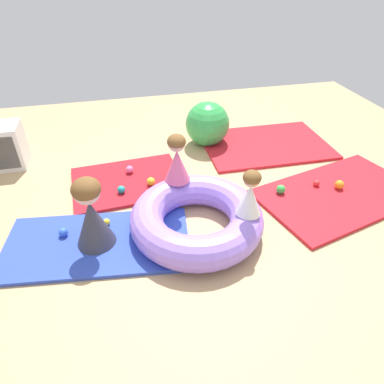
# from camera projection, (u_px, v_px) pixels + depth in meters

# --- Properties ---
(ground_plane) EXTENTS (8.00, 8.00, 0.00)m
(ground_plane) POSITION_uv_depth(u_px,v_px,m) (202.00, 229.00, 3.56)
(ground_plane) COLOR tan
(gym_mat_far_left) EXTENTS (1.79, 1.24, 0.04)m
(gym_mat_far_left) POSITION_uv_depth(u_px,v_px,m) (266.00, 145.00, 5.04)
(gym_mat_far_left) COLOR red
(gym_mat_far_left) RESTS_ON ground
(gym_mat_far_right) EXTENTS (1.38, 1.09, 0.04)m
(gym_mat_far_right) POSITION_uv_depth(u_px,v_px,m) (128.00, 182.00, 4.25)
(gym_mat_far_right) COLOR #B21923
(gym_mat_far_right) RESTS_ON ground
(gym_mat_near_right) EXTENTS (2.06, 1.50, 0.04)m
(gym_mat_near_right) POSITION_uv_depth(u_px,v_px,m) (339.00, 194.00, 4.03)
(gym_mat_near_right) COLOR red
(gym_mat_near_right) RESTS_ON ground
(gym_mat_near_left) EXTENTS (1.87, 1.11, 0.04)m
(gym_mat_near_left) POSITION_uv_depth(u_px,v_px,m) (98.00, 243.00, 3.36)
(gym_mat_near_left) COLOR #2D47B7
(gym_mat_near_left) RESTS_ON ground
(inflatable_cushion) EXTENTS (1.33, 1.33, 0.33)m
(inflatable_cushion) POSITION_uv_depth(u_px,v_px,m) (197.00, 218.00, 3.44)
(inflatable_cushion) COLOR #9975EA
(inflatable_cushion) RESTS_ON ground
(child_in_white) EXTENTS (0.33, 0.33, 0.46)m
(child_in_white) POSITION_uv_depth(u_px,v_px,m) (250.00, 193.00, 3.12)
(child_in_white) COLOR white
(child_in_white) RESTS_ON inflatable_cushion
(child_in_pink) EXTENTS (0.30, 0.30, 0.53)m
(child_in_pink) POSITION_uv_depth(u_px,v_px,m) (177.00, 159.00, 3.57)
(child_in_pink) COLOR #E5608E
(child_in_pink) RESTS_ON inflatable_cushion
(adult_seated) EXTENTS (0.48, 0.48, 0.72)m
(adult_seated) POSITION_uv_depth(u_px,v_px,m) (91.00, 213.00, 3.15)
(adult_seated) COLOR #383842
(adult_seated) RESTS_ON gym_mat_near_left
(play_ball_yellow) EXTENTS (0.10, 0.10, 0.10)m
(play_ball_yellow) POSITION_uv_depth(u_px,v_px,m) (151.00, 181.00, 4.12)
(play_ball_yellow) COLOR yellow
(play_ball_yellow) RESTS_ON gym_mat_far_right
(play_ball_red) EXTENTS (0.08, 0.08, 0.08)m
(play_ball_red) POSITION_uv_depth(u_px,v_px,m) (317.00, 183.00, 4.12)
(play_ball_red) COLOR red
(play_ball_red) RESTS_ON gym_mat_near_right
(play_ball_green) EXTENTS (0.10, 0.10, 0.10)m
(play_ball_green) POSITION_uv_depth(u_px,v_px,m) (281.00, 189.00, 3.99)
(play_ball_green) COLOR green
(play_ball_green) RESTS_ON gym_mat_near_right
(play_ball_teal) EXTENTS (0.09, 0.09, 0.09)m
(play_ball_teal) POSITION_uv_depth(u_px,v_px,m) (121.00, 190.00, 3.99)
(play_ball_teal) COLOR teal
(play_ball_teal) RESTS_ON gym_mat_far_right
(play_ball_pink) EXTENTS (0.10, 0.10, 0.10)m
(play_ball_pink) POSITION_uv_depth(u_px,v_px,m) (130.00, 169.00, 4.35)
(play_ball_pink) COLOR pink
(play_ball_pink) RESTS_ON gym_mat_far_right
(play_ball_orange) EXTENTS (0.11, 0.11, 0.11)m
(play_ball_orange) POSITION_uv_depth(u_px,v_px,m) (339.00, 185.00, 4.06)
(play_ball_orange) COLOR orange
(play_ball_orange) RESTS_ON gym_mat_near_right
(play_ball_blue) EXTENTS (0.09, 0.09, 0.09)m
(play_ball_blue) POSITION_uv_depth(u_px,v_px,m) (63.00, 232.00, 3.40)
(play_ball_blue) COLOR blue
(play_ball_blue) RESTS_ON gym_mat_near_left
(play_ball_yellow_second) EXTENTS (0.07, 0.07, 0.07)m
(play_ball_yellow_second) POSITION_uv_depth(u_px,v_px,m) (106.00, 222.00, 3.54)
(play_ball_yellow_second) COLOR yellow
(play_ball_yellow_second) RESTS_ON gym_mat_near_left
(exercise_ball_large) EXTENTS (0.63, 0.63, 0.63)m
(exercise_ball_large) POSITION_uv_depth(u_px,v_px,m) (207.00, 124.00, 4.93)
(exercise_ball_large) COLOR green
(exercise_ball_large) RESTS_ON ground
(storage_cube) EXTENTS (0.44, 0.44, 0.56)m
(storage_cube) POSITION_uv_depth(u_px,v_px,m) (5.00, 147.00, 4.44)
(storage_cube) COLOR silver
(storage_cube) RESTS_ON ground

